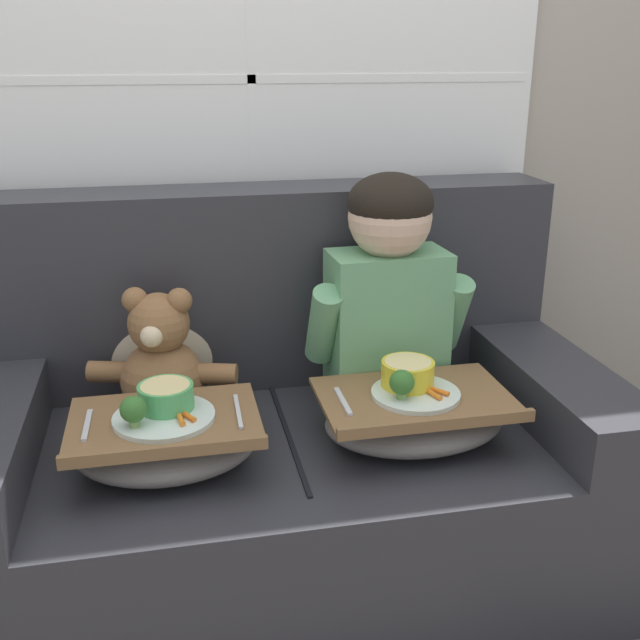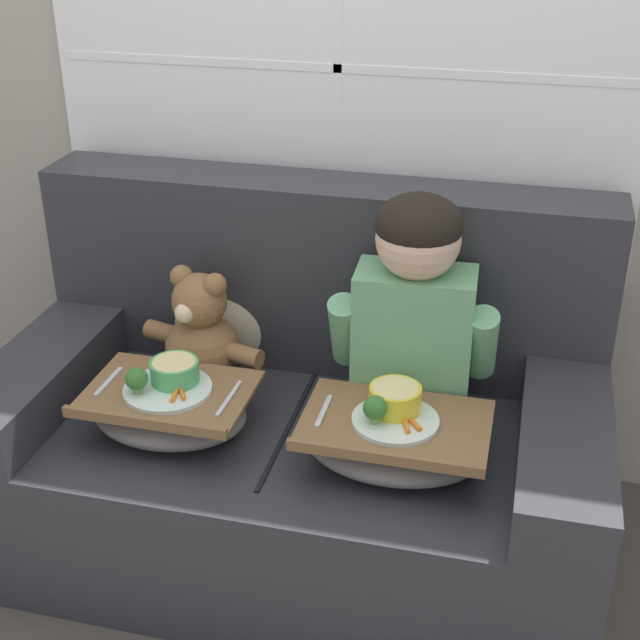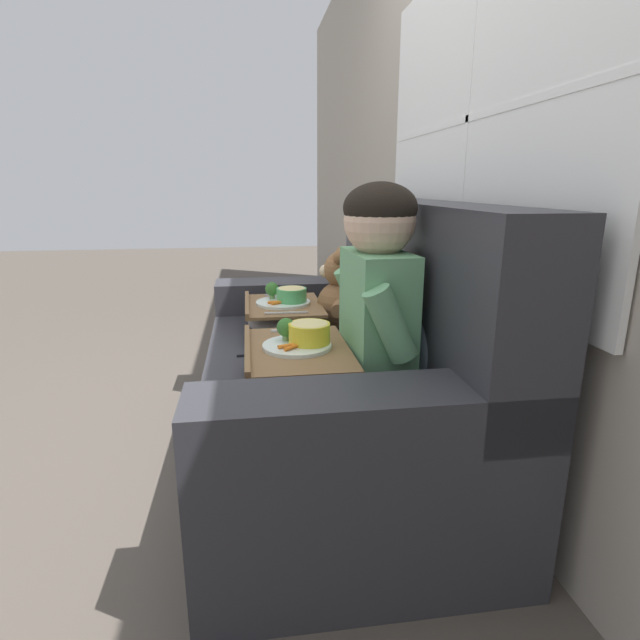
{
  "view_description": "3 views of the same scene",
  "coord_description": "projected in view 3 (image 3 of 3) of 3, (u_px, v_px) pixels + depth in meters",
  "views": [
    {
      "loc": [
        -0.27,
        -1.7,
        1.33
      ],
      "look_at": [
        0.12,
        0.12,
        0.67
      ],
      "focal_mm": 42.0,
      "sensor_mm": 36.0,
      "label": 1
    },
    {
      "loc": [
        0.56,
        -1.95,
        1.77
      ],
      "look_at": [
        0.08,
        -0.05,
        0.76
      ],
      "focal_mm": 50.0,
      "sensor_mm": 36.0,
      "label": 2
    },
    {
      "loc": [
        1.77,
        -0.28,
        1.04
      ],
      "look_at": [
        0.14,
        -0.05,
        0.6
      ],
      "focal_mm": 28.0,
      "sensor_mm": 36.0,
      "label": 3
    }
  ],
  "objects": [
    {
      "name": "child_figure",
      "position": [
        378.0,
        276.0,
        1.53
      ],
      "size": [
        0.44,
        0.22,
        0.62
      ],
      "color": "#66A370",
      "rests_on": "couch"
    },
    {
      "name": "throw_pillow_behind_child",
      "position": [
        424.0,
        329.0,
        1.59
      ],
      "size": [
        0.35,
        0.17,
        0.37
      ],
      "color": "slate",
      "rests_on": "couch"
    },
    {
      "name": "teddy_bear",
      "position": [
        340.0,
        295.0,
        2.15
      ],
      "size": [
        0.39,
        0.28,
        0.36
      ],
      "color": "brown",
      "rests_on": "couch"
    },
    {
      "name": "throw_pillow_behind_teddy",
      "position": [
        377.0,
        291.0,
        2.16
      ],
      "size": [
        0.35,
        0.17,
        0.36
      ],
      "color": "#C1B293",
      "rests_on": "couch"
    },
    {
      "name": "lap_tray_child",
      "position": [
        298.0,
        363.0,
        1.56
      ],
      "size": [
        0.46,
        0.32,
        0.21
      ],
      "color": "slate",
      "rests_on": "child_figure"
    },
    {
      "name": "lap_tray_teddy",
      "position": [
        284.0,
        315.0,
        2.13
      ],
      "size": [
        0.43,
        0.32,
        0.21
      ],
      "color": "slate",
      "rests_on": "teddy_bear"
    },
    {
      "name": "ground_plane",
      "position": [
        327.0,
        454.0,
        2.0
      ],
      "size": [
        14.0,
        14.0,
        0.0
      ],
      "primitive_type": "plane",
      "color": "#4C443D"
    },
    {
      "name": "wall_back_with_window",
      "position": [
        482.0,
        108.0,
        1.73
      ],
      "size": [
        8.0,
        0.08,
        2.6
      ],
      "color": "#A89E8E",
      "rests_on": "ground_plane"
    },
    {
      "name": "couch",
      "position": [
        347.0,
        372.0,
        1.92
      ],
      "size": [
        1.63,
        0.9,
        0.99
      ],
      "color": "#2D2D33",
      "rests_on": "ground_plane"
    }
  ]
}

